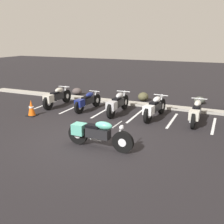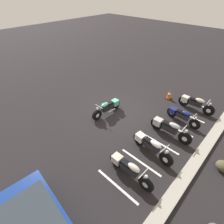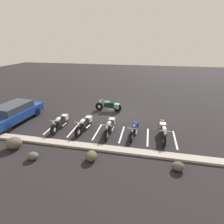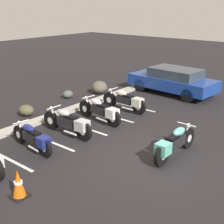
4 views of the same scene
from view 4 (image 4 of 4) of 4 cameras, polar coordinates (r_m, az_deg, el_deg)
The scene contains 17 objects.
ground at distance 9.25m, azimuth 7.56°, elevation -8.58°, with size 60.00×60.00×0.00m, color black.
motorcycle_teal_featured at distance 9.26m, azimuth 11.26°, elevation -5.62°, with size 2.17×0.61×0.85m.
parked_bike_1 at distance 9.80m, azimuth -14.22°, elevation -4.63°, with size 0.57×2.01×0.79m.
parked_bike_2 at distance 10.66m, azimuth -7.89°, elevation -1.92°, with size 0.63×2.26×0.89m.
parked_bike_3 at distance 11.76m, azimuth -2.05°, elevation 0.26°, with size 0.66×2.22×0.87m.
parked_bike_4 at distance 13.00m, azimuth 2.54°, elevation 2.09°, with size 0.61×2.19×0.86m.
car_blue at distance 15.84m, azimuth 11.10°, elevation 5.73°, with size 2.14×4.43×1.29m.
concrete_curb at distance 12.30m, azimuth -12.57°, elevation -1.34°, with size 18.00×0.50×0.12m, color #A8A399.
landscape_rock_0 at distance 12.99m, azimuth -15.41°, elevation 0.29°, with size 0.65×0.54×0.44m, color #4E4C32.
landscape_rock_1 at distance 15.05m, azimuth -8.08°, elevation 3.24°, with size 0.52×0.45×0.37m, color #4B5046.
landscape_rock_2 at distance 15.65m, azimuth -2.33°, elevation 4.53°, with size 0.83×0.76×0.63m, color brown.
traffic_cone at distance 7.72m, azimuth -16.74°, elevation -12.57°, with size 0.40×0.40×0.69m.
stall_line_1 at distance 9.60m, azimuth -18.10°, elevation -8.34°, with size 0.10×2.10×0.00m, color white.
stall_line_2 at distance 10.41m, azimuth -10.93°, elevation -5.45°, with size 0.10×2.10×0.00m, color white.
stall_line_3 at distance 11.39m, azimuth -4.94°, elevation -2.95°, with size 0.10×2.10×0.00m, color white.
stall_line_4 at distance 12.48m, azimuth 0.03°, elevation -0.83°, with size 0.10×2.10×0.00m, color white.
stall_line_5 at distance 13.67m, azimuth 4.16°, elevation 0.93°, with size 0.10×2.10×0.00m, color white.
Camera 4 is at (-7.06, -4.15, 4.30)m, focal length 50.00 mm.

